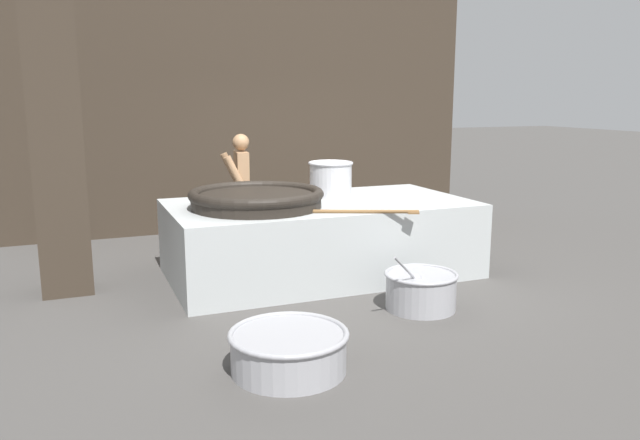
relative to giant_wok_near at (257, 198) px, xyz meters
The scene contains 10 objects.
ground_plane 1.29m from the giant_wok_near, ahead, with size 60.00×60.00×0.00m, color #474442.
back_wall 3.44m from the giant_wok_near, 75.62° to the left, with size 7.63×0.24×4.09m, color #382D23.
support_pillar 2.35m from the giant_wok_near, 166.75° to the left, with size 0.52×0.52×4.09m, color #382D23.
hearth_platform 0.99m from the giant_wok_near, ahead, with size 3.57×1.91×0.89m.
giant_wok_near is the anchor object (origin of this frame).
stock_pot 1.19m from the giant_wok_near, 21.86° to the left, with size 0.56×0.56×0.44m.
stirring_paddle 1.28m from the giant_wok_near, 37.71° to the right, with size 1.16×0.55×0.04m.
cook 1.57m from the giant_wok_near, 81.41° to the left, with size 0.41×0.62×1.63m.
prep_bowl_vegetables 2.11m from the giant_wok_near, 49.49° to the right, with size 0.88×0.74×0.67m.
prep_bowl_meat 2.55m from the giant_wok_near, 100.75° to the right, with size 0.95×0.95×0.33m.
Camera 1 is at (-2.76, -6.82, 2.12)m, focal length 35.00 mm.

